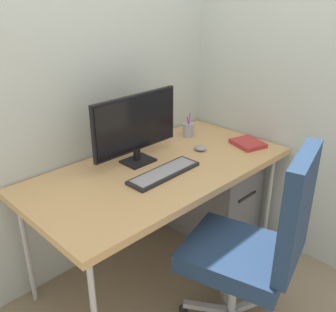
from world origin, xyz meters
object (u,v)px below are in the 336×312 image
mouse (200,148)px  pen_holder (188,130)px  office_chair (257,244)px  keyboard (164,173)px  notebook (248,143)px  filing_cabinet (214,197)px  monitor (136,125)px

mouse → pen_holder: bearing=49.1°
office_chair → keyboard: (-0.05, 0.60, 0.19)m
keyboard → notebook: notebook is taller
notebook → filing_cabinet: bearing=127.1°
filing_cabinet → pen_holder: bearing=113.2°
filing_cabinet → notebook: (0.08, -0.20, 0.46)m
filing_cabinet → notebook: bearing=-69.2°
monitor → keyboard: size_ratio=1.29×
notebook → keyboard: bearing=-170.9°
monitor → pen_holder: bearing=7.0°
mouse → keyboard: bearing=-179.2°
office_chair → filing_cabinet: size_ratio=1.83×
filing_cabinet → pen_holder: size_ratio=3.42×
filing_cabinet → pen_holder: pen_holder is taller
pen_holder → notebook: bearing=-68.0°
mouse → notebook: mouse is taller
monitor → pen_holder: monitor is taller
filing_cabinet → notebook: size_ratio=2.96×
monitor → keyboard: (-0.01, -0.24, -0.22)m
pen_holder → mouse: bearing=-120.6°
filing_cabinet → mouse: mouse is taller
notebook → pen_holder: bearing=128.3°
notebook → mouse: bearing=166.6°
mouse → pen_holder: 0.26m
monitor → keyboard: monitor is taller
filing_cabinet → keyboard: (-0.61, -0.11, 0.45)m
office_chair → notebook: bearing=38.8°
filing_cabinet → notebook: 0.50m
mouse → notebook: bearing=-40.1°
filing_cabinet → monitor: bearing=168.2°
office_chair → pen_holder: 1.04m
office_chair → pen_holder: bearing=62.0°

